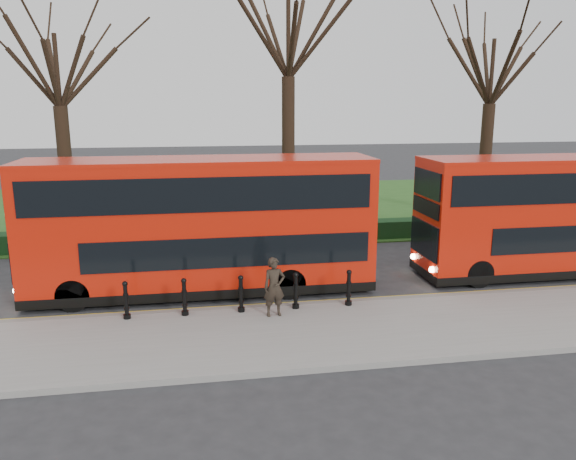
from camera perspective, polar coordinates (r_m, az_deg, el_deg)
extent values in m
plane|color=#28282B|center=(17.30, -0.95, -6.88)|extent=(120.00, 120.00, 0.00)
cube|color=gray|center=(14.53, 0.87, -10.57)|extent=(60.00, 4.00, 0.15)
cube|color=slate|center=(16.35, -0.42, -7.81)|extent=(60.00, 0.25, 0.16)
cube|color=#26511B|center=(31.73, -5.06, 2.30)|extent=(60.00, 18.00, 0.06)
cube|color=black|center=(23.66, -3.45, -0.43)|extent=(60.00, 0.90, 0.80)
cube|color=yellow|center=(16.65, -0.58, -7.67)|extent=(60.00, 0.10, 0.01)
cube|color=yellow|center=(16.84, -0.69, -7.43)|extent=(60.00, 0.10, 0.01)
cylinder|color=black|center=(26.85, -21.62, 5.56)|extent=(0.60, 0.60, 5.67)
cylinder|color=black|center=(26.58, 0.03, 7.80)|extent=(0.60, 0.60, 6.96)
cylinder|color=black|center=(29.97, 19.36, 6.50)|extent=(0.60, 0.60, 5.75)
cylinder|color=black|center=(15.76, -16.13, -6.93)|extent=(0.15, 0.15, 1.00)
cylinder|color=black|center=(15.65, -10.47, -6.77)|extent=(0.15, 0.15, 1.00)
cylinder|color=black|center=(15.69, -4.80, -6.54)|extent=(0.15, 0.15, 1.00)
cylinder|color=black|center=(15.88, 0.79, -6.25)|extent=(0.15, 0.15, 1.00)
cylinder|color=black|center=(16.21, 6.19, -5.91)|extent=(0.15, 0.15, 1.00)
cube|color=red|center=(17.41, -8.78, 0.84)|extent=(10.48, 2.38, 3.86)
cube|color=black|center=(17.93, -8.56, -5.35)|extent=(10.50, 2.40, 0.29)
cube|color=black|center=(16.43, -5.96, -2.29)|extent=(8.38, 0.04, 0.90)
cube|color=black|center=(16.04, -8.82, 3.53)|extent=(9.91, 0.04, 1.00)
cube|color=black|center=(18.07, -25.72, 1.14)|extent=(0.06, 2.10, 0.52)
cylinder|color=black|center=(17.24, -21.01, -6.19)|extent=(0.95, 0.29, 0.95)
cylinder|color=black|center=(19.19, -19.83, -4.16)|extent=(0.95, 0.29, 0.95)
cylinder|color=black|center=(17.10, 0.18, -5.44)|extent=(0.95, 0.29, 0.95)
cylinder|color=black|center=(19.07, -0.89, -3.48)|extent=(0.95, 0.29, 0.95)
cube|color=red|center=(21.46, 26.37, 1.71)|extent=(10.13, 2.30, 3.73)
cube|color=black|center=(21.87, 25.87, -3.20)|extent=(10.15, 2.32, 0.28)
cube|color=black|center=(18.89, 13.84, 2.25)|extent=(0.06, 2.03, 0.51)
cylinder|color=black|center=(19.12, 18.83, -4.20)|extent=(0.92, 0.28, 0.92)
cylinder|color=black|center=(20.85, 16.22, -2.62)|extent=(0.92, 0.28, 0.92)
imported|color=#2B231B|center=(15.26, -1.40, -5.80)|extent=(0.64, 0.46, 1.63)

